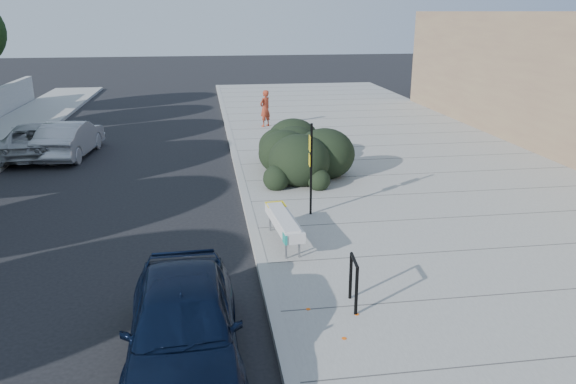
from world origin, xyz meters
name	(u,v)px	position (x,y,z in m)	size (l,w,h in m)	color
ground	(262,270)	(0.00, 0.00, 0.00)	(120.00, 120.00, 0.00)	black
sidewalk_near	(426,185)	(5.60, 5.00, 0.07)	(11.20, 50.00, 0.15)	gray
curb_near	(244,193)	(0.00, 5.00, 0.08)	(0.22, 50.00, 0.17)	#9E9E99
bench	(284,222)	(0.60, 1.00, 0.67)	(0.62, 2.20, 0.65)	gray
bike_rack	(354,278)	(1.41, -2.00, 0.70)	(0.11, 0.63, 0.92)	black
sign_post	(311,163)	(1.54, 2.80, 1.51)	(0.10, 0.27, 2.37)	black
hedge	(299,145)	(1.97, 7.00, 0.99)	(2.24, 4.49, 1.68)	black
sedan_navy	(183,324)	(-1.51, -3.13, 0.72)	(1.69, 4.21, 1.43)	black
wagon_silver	(70,139)	(-6.00, 10.70, 0.67)	(1.42, 4.06, 1.34)	#9D9EA2
suv_silver	(36,140)	(-7.26, 10.88, 0.63)	(2.08, 4.50, 1.25)	#95989A
pedestrian	(265,108)	(1.70, 14.55, 0.97)	(0.60, 0.39, 1.64)	maroon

